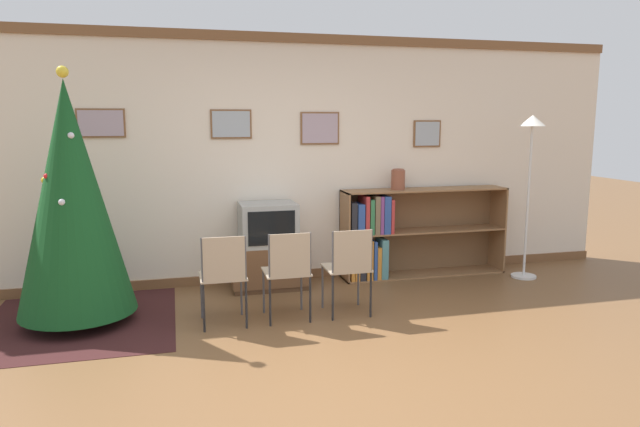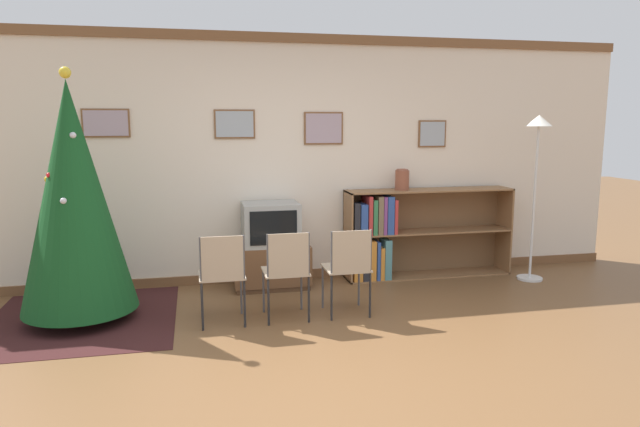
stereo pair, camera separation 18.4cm
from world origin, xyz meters
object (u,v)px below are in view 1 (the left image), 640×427
at_px(christmas_tree, 71,199).
at_px(tv_console, 269,266).
at_px(television, 268,224).
at_px(folding_chair_center, 288,270).
at_px(vase, 398,179).
at_px(folding_chair_left, 223,274).
at_px(bookshelf, 394,234).
at_px(standing_lamp, 531,154).
at_px(folding_chair_right, 349,266).

distance_m(christmas_tree, tv_console, 2.12).
height_order(television, folding_chair_center, television).
bearing_deg(tv_console, vase, 3.37).
bearing_deg(christmas_tree, tv_console, 20.07).
relative_size(christmas_tree, folding_chair_center, 2.71).
relative_size(folding_chair_left, folding_chair_center, 1.00).
bearing_deg(bookshelf, television, -177.03).
relative_size(tv_console, standing_lamp, 0.44).
relative_size(television, folding_chair_left, 0.72).
bearing_deg(folding_chair_left, folding_chair_right, 0.00).
bearing_deg(vase, television, -176.53).
distance_m(christmas_tree, vase, 3.40).
distance_m(television, bookshelf, 1.48).
height_order(christmas_tree, folding_chair_center, christmas_tree).
distance_m(christmas_tree, folding_chair_left, 1.46).
bearing_deg(vase, tv_console, -176.63).
bearing_deg(tv_console, folding_chair_center, -90.00).
bearing_deg(television, folding_chair_left, -117.95).
height_order(television, folding_chair_left, television).
bearing_deg(standing_lamp, folding_chair_right, -162.53).
bearing_deg(folding_chair_right, folding_chair_center, 180.00).
bearing_deg(folding_chair_right, standing_lamp, 17.47).
bearing_deg(vase, christmas_tree, -167.25).
distance_m(tv_console, folding_chair_left, 1.24).
xyz_separation_m(folding_chair_center, bookshelf, (1.46, 1.15, 0.03)).
bearing_deg(folding_chair_center, folding_chair_left, 180.00).
relative_size(christmas_tree, standing_lamp, 1.21).
relative_size(folding_chair_left, vase, 3.49).
distance_m(television, vase, 1.57).
bearing_deg(standing_lamp, vase, 163.01).
distance_m(folding_chair_right, bookshelf, 1.45).
distance_m(christmas_tree, folding_chair_right, 2.50).
bearing_deg(folding_chair_right, tv_console, 117.89).
xyz_separation_m(folding_chair_right, vase, (0.94, 1.16, 0.66)).
relative_size(tv_console, folding_chair_right, 0.99).
distance_m(vase, standing_lamp, 1.49).
height_order(bookshelf, vase, vase).
height_order(folding_chair_left, folding_chair_center, same).
relative_size(vase, standing_lamp, 0.13).
distance_m(folding_chair_left, vase, 2.46).
height_order(folding_chair_right, standing_lamp, standing_lamp).
distance_m(folding_chair_right, vase, 1.63).
relative_size(television, standing_lamp, 0.32).
distance_m(folding_chair_center, bookshelf, 1.86).
xyz_separation_m(television, folding_chair_center, (-0.00, -1.07, -0.22)).
bearing_deg(television, christmas_tree, -160.00).
xyz_separation_m(folding_chair_left, folding_chair_right, (1.14, 0.00, 0.00)).
relative_size(folding_chair_right, vase, 3.49).
xyz_separation_m(tv_console, television, (0.00, -0.00, 0.46)).
distance_m(christmas_tree, folding_chair_center, 1.96).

